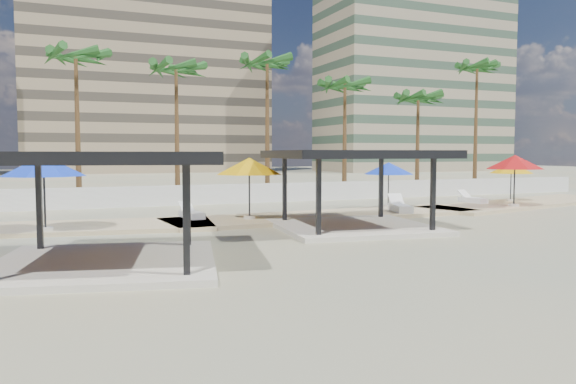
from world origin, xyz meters
The scene contains 21 objects.
ground centered at (0.00, 0.00, 0.00)m, with size 200.00×200.00×0.00m, color tan.
promenade centered at (2.00, 7.67, 0.06)m, with size 44.45×7.97×0.24m.
boundary_wall centered at (0.00, 16.00, 0.60)m, with size 56.00×0.30×1.20m, color silver.
building_mid centered at (4.00, 78.00, 14.27)m, with size 38.00×16.00×30.40m.
building_east centered at (48.00, 66.00, 17.27)m, with size 32.00×15.00×36.40m.
pavilion_central centered at (0.99, 2.90, 1.93)m, with size 7.07×7.07×3.23m.
pavilion_west centered at (-9.06, -1.15, 1.88)m, with size 7.46×7.46×3.16m.
umbrella_b centered at (-2.29, 6.51, 2.53)m, with size 3.31×3.31×2.73m.
umbrella_c centered at (13.06, 6.49, 2.61)m, with size 4.05×4.05×2.83m.
umbrella_d centered at (6.69, 9.18, 2.27)m, with size 2.80×2.80×2.43m.
umbrella_e centered at (15.46, 9.20, 2.19)m, with size 3.22×3.22×2.33m.
umbrella_f centered at (-10.66, 5.80, 2.63)m, with size 4.12×4.12×2.85m.
lounger_a centered at (-4.61, 7.87, 0.35)m, with size 0.87×1.94×0.71m.
lounger_b centered at (5.73, 6.59, 0.38)m, with size 1.34×2.32×0.84m.
lounger_c centered at (12.56, 9.24, 0.35)m, with size 0.79×1.95×0.72m.
palm_c centered at (-9.00, 18.10, 8.39)m, with size 3.00×3.00×9.57m.
palm_d centered at (-3.00, 18.90, 8.14)m, with size 3.00×3.00×9.31m.
palm_e centered at (3.00, 18.40, 8.74)m, with size 3.00×3.00×9.95m.
palm_f centered at (9.00, 18.60, 7.62)m, with size 3.00×3.00×8.75m.
palm_g centered at (15.00, 18.20, 6.96)m, with size 3.00×3.00×8.05m.
palm_h centered at (21.00, 18.80, 9.51)m, with size 3.00×3.00×10.77m.
Camera 1 is at (-10.24, -17.19, 3.13)m, focal length 35.00 mm.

